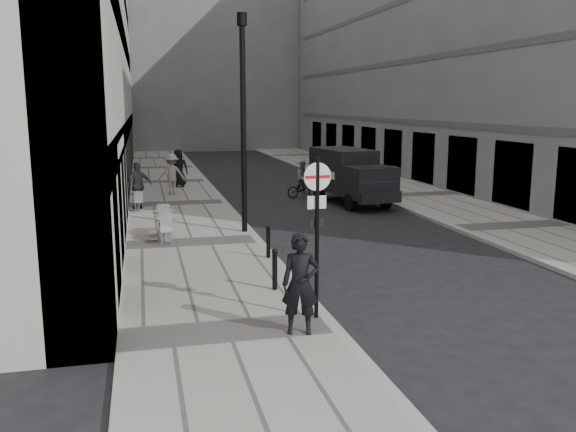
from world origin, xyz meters
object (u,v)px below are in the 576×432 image
at_px(walking_man, 300,284).
at_px(cyclist, 303,183).
at_px(sign_post, 317,217).
at_px(panel_van, 350,173).
at_px(lamppost, 243,113).

xyz_separation_m(walking_man, cyclist, (4.55, 16.75, -0.39)).
height_order(sign_post, panel_van, sign_post).
distance_m(sign_post, panel_van, 14.92).
height_order(walking_man, sign_post, sign_post).
distance_m(sign_post, lamppost, 8.70).
distance_m(walking_man, lamppost, 9.70).
distance_m(walking_man, sign_post, 1.41).
bearing_deg(walking_man, sign_post, 69.86).
distance_m(walking_man, cyclist, 17.37).
bearing_deg(cyclist, lamppost, -125.25).
relative_size(walking_man, lamppost, 0.27).
distance_m(walking_man, panel_van, 15.78).
xyz_separation_m(sign_post, cyclist, (4.03, 16.02, -1.48)).
distance_m(sign_post, cyclist, 16.59).
relative_size(sign_post, cyclist, 1.85).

